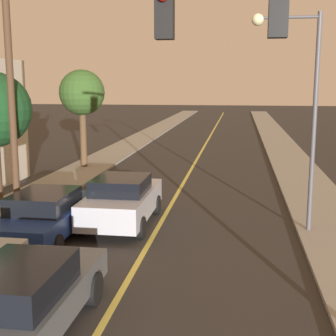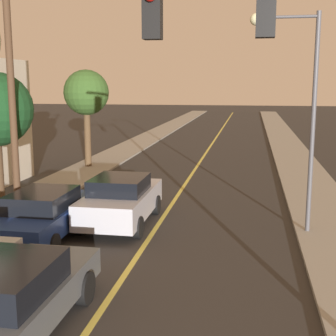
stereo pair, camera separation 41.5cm
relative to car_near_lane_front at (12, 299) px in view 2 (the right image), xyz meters
name	(u,v)px [view 2 (the right image)]	position (x,y,z in m)	size (l,w,h in m)	color
road_surface	(215,139)	(1.24, 31.99, -0.77)	(8.86, 80.00, 0.01)	#2D2B28
sidewalk_left	(149,138)	(-4.44, 31.99, -0.72)	(2.50, 80.00, 0.12)	gray
sidewalk_right	(284,140)	(6.92, 31.99, -0.72)	(2.50, 80.00, 0.12)	gray
car_near_lane_front	(12,299)	(0.00, 0.00, 0.00)	(1.86, 4.83, 1.50)	#474C51
car_near_lane_second	(121,200)	(0.00, 7.28, 0.07)	(2.04, 4.43, 1.64)	#A5A8B2
car_outer_lane_second	(45,213)	(-1.95, 5.63, -0.04)	(1.98, 4.86, 1.46)	navy
traffic_signal_mast	(286,75)	(4.74, 0.86, 4.01)	(4.35, 0.42, 6.59)	#47474C
streetlamp_right	(297,91)	(5.52, 7.25, 3.64)	(2.03, 0.36, 6.60)	#47474C
utility_pole_left	(12,94)	(-3.79, 7.43, 3.54)	(1.60, 0.24, 8.07)	#422D1E
tree_left_far	(86,94)	(-4.69, 17.20, 3.33)	(2.46, 2.46, 5.29)	#4C3823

